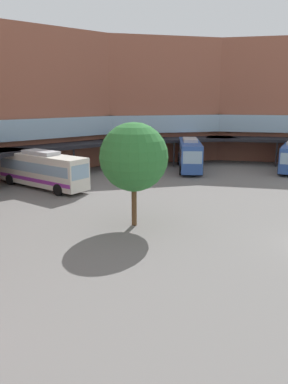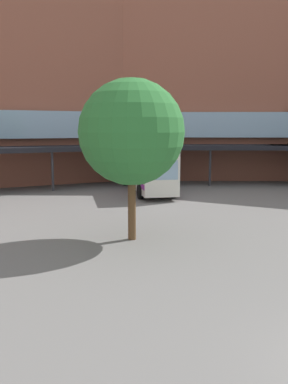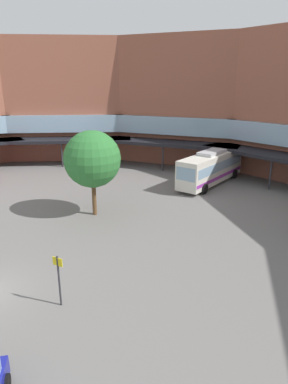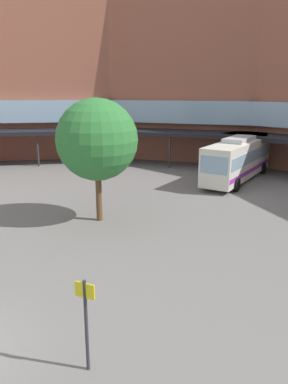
% 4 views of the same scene
% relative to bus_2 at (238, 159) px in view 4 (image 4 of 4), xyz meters
% --- Properties ---
extents(station_building, '(78.17, 37.17, 16.75)m').
position_rel_bus_2_xyz_m(station_building, '(-0.71, -1.54, 6.06)').
color(station_building, '#93543F').
rests_on(station_building, ground).
extents(bus_2, '(3.00, 11.07, 3.75)m').
position_rel_bus_2_xyz_m(bus_2, '(0.00, 0.00, 0.00)').
color(bus_2, silver).
rests_on(bus_2, ground).
extents(plaza_tree, '(4.73, 4.73, 7.26)m').
position_rel_bus_2_xyz_m(plaza_tree, '(-3.98, -14.46, 2.98)').
color(plaza_tree, brown).
rests_on(plaza_tree, ground).
extents(stop_sign_post, '(0.60, 0.12, 2.81)m').
position_rel_bus_2_xyz_m(stop_sign_post, '(3.43, -24.69, -0.19)').
color(stop_sign_post, '#2D2D33').
rests_on(stop_sign_post, ground).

